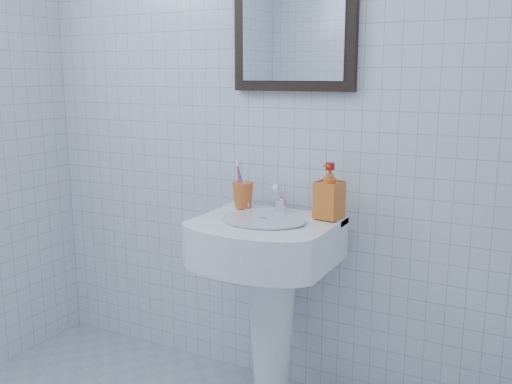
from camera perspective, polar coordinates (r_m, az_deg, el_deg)
The scene contains 6 objects.
wall_back at distance 2.33m, azimuth 0.77°, elevation 10.36°, with size 2.20×0.02×2.50m, color silver.
washbasin at distance 2.21m, azimuth 1.35°, elevation -8.88°, with size 0.51×0.37×0.79m.
faucet at distance 2.21m, azimuth 2.46°, elevation -0.84°, with size 0.05×0.10×0.12m.
toothbrush_cup at distance 2.28m, azimuth -1.31°, elevation -0.28°, with size 0.09×0.09×0.10m, color orange, non-canonical shape.
soap_dispenser at distance 2.12m, azimuth 7.35°, elevation 0.11°, with size 0.09×0.09×0.20m, color #DC4D15.
wall_mirror at distance 2.26m, azimuth 3.82°, elevation 17.91°, with size 0.50×0.04×0.62m.
Camera 1 is at (1.06, -0.87, 1.31)m, focal length 40.00 mm.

